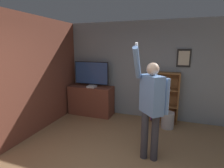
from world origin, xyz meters
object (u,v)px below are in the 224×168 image
object	(u,v)px
bookshelf	(161,97)
waste_bin	(168,120)
game_console	(92,87)
person	(151,103)
television	(91,74)

from	to	relation	value
bookshelf	waste_bin	size ratio (longest dim) A/B	3.31
game_console	person	xyz separation A→B (m)	(1.86, -1.54, 0.18)
game_console	television	bearing A→B (deg)	115.87
person	waste_bin	world-z (taller)	person
bookshelf	waste_bin	distance (m)	0.64
person	waste_bin	xyz separation A→B (m)	(0.28, 1.42, -0.86)
game_console	bookshelf	distance (m)	1.97
bookshelf	person	world-z (taller)	person
television	game_console	size ratio (longest dim) A/B	4.41
television	waste_bin	world-z (taller)	television
waste_bin	television	bearing A→B (deg)	172.74
bookshelf	game_console	bearing A→B (deg)	-172.20
television	waste_bin	distance (m)	2.46
game_console	person	size ratio (longest dim) A/B	0.12
game_console	person	world-z (taller)	person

